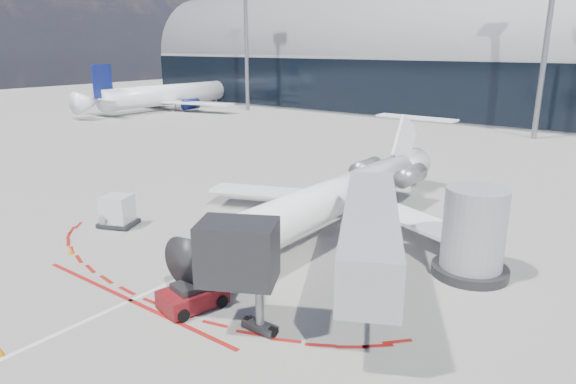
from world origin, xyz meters
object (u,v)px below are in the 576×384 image
Objects in this scene: regional_jet at (340,195)px; ramp_worker at (191,270)px; pushback_tug at (192,296)px; uld_container at (117,211)px.

regional_jet reaches higher than ramp_worker.
regional_jet reaches higher than pushback_tug.
regional_jet is at bearing 14.02° from uld_container.
ramp_worker is 11.14m from uld_container.
regional_jet is 15.23× the size of ramp_worker.
ramp_worker is at bearing -39.82° from uld_container.
pushback_tug is 13.23m from uld_container.
pushback_tug is 1.69× the size of uld_container.
uld_container is (-11.92, -9.09, -1.15)m from regional_jet.
ramp_worker is at bearing -95.76° from regional_jet.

